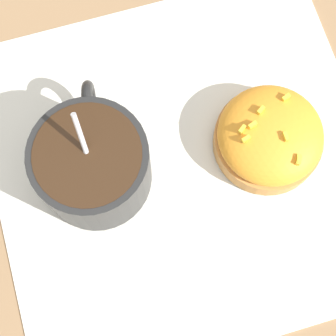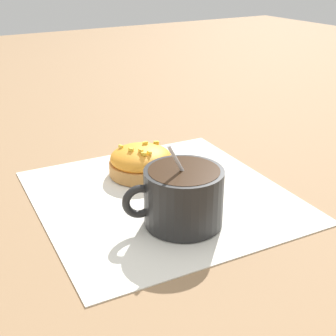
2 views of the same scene
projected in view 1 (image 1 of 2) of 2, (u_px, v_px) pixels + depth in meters
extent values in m
plane|color=#93704C|center=(183.00, 164.00, 0.48)|extent=(3.00, 3.00, 0.00)
cube|color=white|center=(183.00, 163.00, 0.48)|extent=(0.34, 0.33, 0.00)
cylinder|color=black|center=(93.00, 167.00, 0.44)|extent=(0.09, 0.09, 0.07)
cylinder|color=#331E0F|center=(88.00, 156.00, 0.42)|extent=(0.08, 0.08, 0.01)
torus|color=black|center=(90.00, 105.00, 0.45)|extent=(0.02, 0.04, 0.04)
ellipsoid|color=silver|center=(89.00, 145.00, 0.47)|extent=(0.02, 0.02, 0.01)
cylinder|color=silver|center=(90.00, 163.00, 0.42)|extent=(0.01, 0.05, 0.09)
cylinder|color=#C18442|center=(267.00, 141.00, 0.47)|extent=(0.09, 0.09, 0.02)
ellipsoid|color=orange|center=(270.00, 135.00, 0.46)|extent=(0.09, 0.09, 0.03)
cube|color=yellow|center=(286.00, 137.00, 0.44)|extent=(0.00, 0.01, 0.00)
cube|color=yellow|center=(261.00, 110.00, 0.45)|extent=(0.01, 0.01, 0.00)
cube|color=yellow|center=(243.00, 132.00, 0.44)|extent=(0.01, 0.01, 0.00)
cube|color=yellow|center=(246.00, 139.00, 0.44)|extent=(0.01, 0.00, 0.00)
cube|color=yellow|center=(299.00, 159.00, 0.44)|extent=(0.01, 0.01, 0.00)
cube|color=yellow|center=(254.00, 128.00, 0.44)|extent=(0.01, 0.00, 0.00)
cube|color=yellow|center=(299.00, 161.00, 0.44)|extent=(0.01, 0.01, 0.00)
cube|color=yellow|center=(286.00, 97.00, 0.45)|extent=(0.01, 0.00, 0.00)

